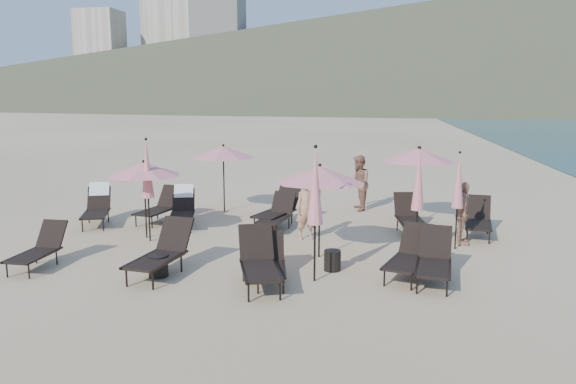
# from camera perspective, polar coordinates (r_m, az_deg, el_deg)

# --- Properties ---
(ground) EXTENTS (800.00, 800.00, 0.00)m
(ground) POSITION_cam_1_polar(r_m,az_deg,el_deg) (11.44, 2.01, -8.60)
(ground) COLOR #D6BA8C
(ground) RESTS_ON ground
(volcanic_headland) EXTENTS (690.00, 690.00, 55.00)m
(volcanic_headland) POSITION_cam_1_polar(r_m,az_deg,el_deg) (321.95, 21.90, 13.40)
(volcanic_headland) COLOR brown
(volcanic_headland) RESTS_ON ground
(hotel_skyline) EXTENTS (109.00, 82.00, 55.00)m
(hotel_skyline) POSITION_cam_1_polar(r_m,az_deg,el_deg) (298.22, -10.15, 13.83)
(hotel_skyline) COLOR beige
(hotel_skyline) RESTS_ON ground
(lounger_0) EXTENTS (0.63, 1.56, 0.89)m
(lounger_0) POSITION_cam_1_polar(r_m,az_deg,el_deg) (13.03, -23.98, -5.25)
(lounger_0) COLOR black
(lounger_0) RESTS_ON ground
(lounger_1) EXTENTS (0.95, 1.90, 1.04)m
(lounger_1) POSITION_cam_1_polar(r_m,az_deg,el_deg) (11.71, -12.71, -5.91)
(lounger_1) COLOR black
(lounger_1) RESTS_ON ground
(lounger_2) EXTENTS (1.20, 1.93, 1.04)m
(lounger_2) POSITION_cam_1_polar(r_m,az_deg,el_deg) (10.81, -2.95, -7.02)
(lounger_2) COLOR black
(lounger_2) RESTS_ON ground
(lounger_3) EXTENTS (0.84, 1.58, 0.86)m
(lounger_3) POSITION_cam_1_polar(r_m,az_deg,el_deg) (11.07, -1.80, -7.05)
(lounger_3) COLOR black
(lounger_3) RESTS_ON ground
(lounger_4) EXTENTS (1.13, 1.79, 0.96)m
(lounger_4) POSITION_cam_1_polar(r_m,az_deg,el_deg) (11.58, 12.22, -6.26)
(lounger_4) COLOR black
(lounger_4) RESTS_ON ground
(lounger_5) EXTENTS (0.87, 1.77, 0.98)m
(lounger_5) POSITION_cam_1_polar(r_m,az_deg,el_deg) (11.38, 14.62, -6.61)
(lounger_5) COLOR black
(lounger_5) RESTS_ON ground
(lounger_6) EXTENTS (0.98, 1.77, 0.96)m
(lounger_6) POSITION_cam_1_polar(r_m,az_deg,el_deg) (16.50, -12.91, -1.42)
(lounger_6) COLOR black
(lounger_6) RESTS_ON ground
(lounger_7) EXTENTS (1.04, 1.81, 1.07)m
(lounger_7) POSITION_cam_1_polar(r_m,az_deg,el_deg) (15.87, -10.66, -1.57)
(lounger_7) COLOR black
(lounger_7) RESTS_ON ground
(lounger_8) EXTENTS (0.89, 1.73, 0.95)m
(lounger_8) POSITION_cam_1_polar(r_m,az_deg,el_deg) (15.13, -1.14, -2.23)
(lounger_8) COLOR black
(lounger_8) RESTS_ON ground
(lounger_9) EXTENTS (1.21, 1.92, 1.03)m
(lounger_9) POSITION_cam_1_polar(r_m,az_deg,el_deg) (15.65, -0.99, -1.67)
(lounger_9) COLOR black
(lounger_9) RESTS_ON ground
(lounger_10) EXTENTS (0.85, 1.75, 0.97)m
(lounger_10) POSITION_cam_1_polar(r_m,az_deg,el_deg) (15.18, 12.23, -2.38)
(lounger_10) COLOR black
(lounger_10) RESTS_ON ground
(lounger_11) EXTENTS (0.88, 1.74, 0.96)m
(lounger_11) POSITION_cam_1_polar(r_m,az_deg,el_deg) (15.31, 18.76, -2.60)
(lounger_11) COLOR black
(lounger_11) RESTS_ON ground
(lounger_12) EXTENTS (1.16, 1.86, 1.09)m
(lounger_12) POSITION_cam_1_polar(r_m,az_deg,el_deg) (16.68, -18.83, -1.33)
(lounger_12) COLOR black
(lounger_12) RESTS_ON ground
(umbrella_open_0) EXTENTS (1.86, 1.86, 2.00)m
(umbrella_open_0) POSITION_cam_1_polar(r_m,az_deg,el_deg) (14.54, -14.44, 2.27)
(umbrella_open_0) COLOR black
(umbrella_open_0) RESTS_ON ground
(umbrella_open_1) EXTENTS (1.98, 1.98, 2.14)m
(umbrella_open_1) POSITION_cam_1_polar(r_m,az_deg,el_deg) (12.37, 3.24, 1.80)
(umbrella_open_1) COLOR black
(umbrella_open_1) RESTS_ON ground
(umbrella_open_2) EXTENTS (1.96, 1.96, 2.11)m
(umbrella_open_2) POSITION_cam_1_polar(r_m,az_deg,el_deg) (17.41, -6.59, 4.06)
(umbrella_open_2) COLOR black
(umbrella_open_2) RESTS_ON ground
(umbrella_open_3) EXTENTS (2.05, 2.05, 2.20)m
(umbrella_open_3) POSITION_cam_1_polar(r_m,az_deg,el_deg) (16.09, 13.11, 3.68)
(umbrella_open_3) COLOR black
(umbrella_open_3) RESTS_ON ground
(umbrella_closed_0) EXTENTS (0.31, 0.31, 2.69)m
(umbrella_closed_0) POSITION_cam_1_polar(r_m,az_deg,el_deg) (10.74, 2.78, 0.48)
(umbrella_closed_0) COLOR black
(umbrella_closed_0) RESTS_ON ground
(umbrella_closed_1) EXTENTS (0.27, 0.27, 2.34)m
(umbrella_closed_1) POSITION_cam_1_polar(r_m,az_deg,el_deg) (13.62, 16.93, 1.03)
(umbrella_closed_1) COLOR black
(umbrella_closed_1) RESTS_ON ground
(umbrella_closed_2) EXTENTS (0.30, 0.30, 2.59)m
(umbrella_closed_2) POSITION_cam_1_polar(r_m,az_deg,el_deg) (14.17, -14.12, 2.21)
(umbrella_closed_2) COLOR black
(umbrella_closed_2) RESTS_ON ground
(umbrella_closed_3) EXTENTS (0.29, 0.29, 2.51)m
(umbrella_closed_3) POSITION_cam_1_polar(r_m,az_deg,el_deg) (12.76, 13.12, 1.17)
(umbrella_closed_3) COLOR black
(umbrella_closed_3) RESTS_ON ground
(side_table_0) EXTENTS (0.39, 0.39, 0.44)m
(side_table_0) POSITION_cam_1_polar(r_m,az_deg,el_deg) (11.68, -13.04, -7.33)
(side_table_0) COLOR black
(side_table_0) RESTS_ON ground
(side_table_1) EXTENTS (0.35, 0.35, 0.43)m
(side_table_1) POSITION_cam_1_polar(r_m,az_deg,el_deg) (11.80, 4.53, -6.94)
(side_table_1) COLOR black
(side_table_1) RESTS_ON ground
(beachgoer_a) EXTENTS (0.66, 0.56, 1.53)m
(beachgoer_a) POSITION_cam_1_polar(r_m,az_deg,el_deg) (14.10, 1.90, -1.78)
(beachgoer_a) COLOR tan
(beachgoer_a) RESTS_ON ground
(beachgoer_b) EXTENTS (0.80, 0.95, 1.74)m
(beachgoer_b) POSITION_cam_1_polar(r_m,az_deg,el_deg) (17.69, 7.17, 0.90)
(beachgoer_b) COLOR #99644E
(beachgoer_b) RESTS_ON ground
(beachgoer_c) EXTENTS (0.40, 0.91, 1.54)m
(beachgoer_c) POSITION_cam_1_polar(r_m,az_deg,el_deg) (14.24, 17.31, -2.11)
(beachgoer_c) COLOR tan
(beachgoer_c) RESTS_ON ground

